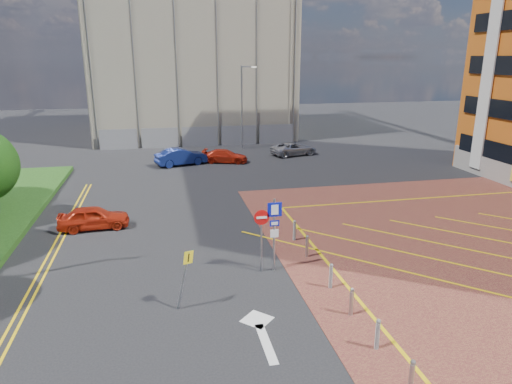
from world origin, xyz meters
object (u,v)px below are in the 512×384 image
object	(u,v)px
lamp_back	(243,104)
sign_cluster	(270,228)
warning_sign	(185,272)
car_red_left	(94,217)
car_blue_back	(181,157)
car_silver_back	(294,149)
car_red_back	(225,156)

from	to	relation	value
lamp_back	sign_cluster	world-z (taller)	lamp_back
warning_sign	lamp_back	bearing A→B (deg)	75.80
car_red_left	car_blue_back	size ratio (longest dim) A/B	0.84
lamp_back	car_silver_back	size ratio (longest dim) A/B	1.85
car_red_left	lamp_back	bearing A→B (deg)	-33.36
lamp_back	sign_cluster	size ratio (longest dim) A/B	2.50
sign_cluster	car_silver_back	xyz separation A→B (m)	(7.80, 22.85, -1.35)
warning_sign	car_red_left	size ratio (longest dim) A/B	0.62
warning_sign	car_blue_back	world-z (taller)	warning_sign
lamp_back	car_red_back	distance (m)	7.52
lamp_back	car_red_back	size ratio (longest dim) A/B	2.08
car_blue_back	car_silver_back	size ratio (longest dim) A/B	1.00
sign_cluster	car_silver_back	bearing A→B (deg)	71.15
warning_sign	car_red_back	distance (m)	23.91
lamp_back	warning_sign	size ratio (longest dim) A/B	3.55
sign_cluster	car_silver_back	world-z (taller)	sign_cluster
car_red_back	lamp_back	bearing A→B (deg)	-6.33
sign_cluster	warning_sign	distance (m)	4.34
sign_cluster	car_red_left	bearing A→B (deg)	139.41
car_red_back	car_silver_back	size ratio (longest dim) A/B	0.89
lamp_back	sign_cluster	bearing A→B (deg)	-97.97
car_blue_back	warning_sign	bearing A→B (deg)	160.04
lamp_back	car_red_back	xyz separation A→B (m)	(-2.64, -5.93, -3.80)
car_blue_back	sign_cluster	bearing A→B (deg)	169.70
warning_sign	car_silver_back	bearing A→B (deg)	65.56
lamp_back	car_blue_back	size ratio (longest dim) A/B	1.85
sign_cluster	car_blue_back	bearing A→B (deg)	97.17
car_red_left	car_silver_back	xyz separation A→B (m)	(15.73, 16.06, -0.02)
car_silver_back	warning_sign	bearing A→B (deg)	141.32
sign_cluster	car_red_left	world-z (taller)	sign_cluster
lamp_back	car_blue_back	xyz separation A→B (m)	(-6.41, -6.12, -3.65)
warning_sign	car_red_back	xyz separation A→B (m)	(4.79, 23.41, -0.87)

